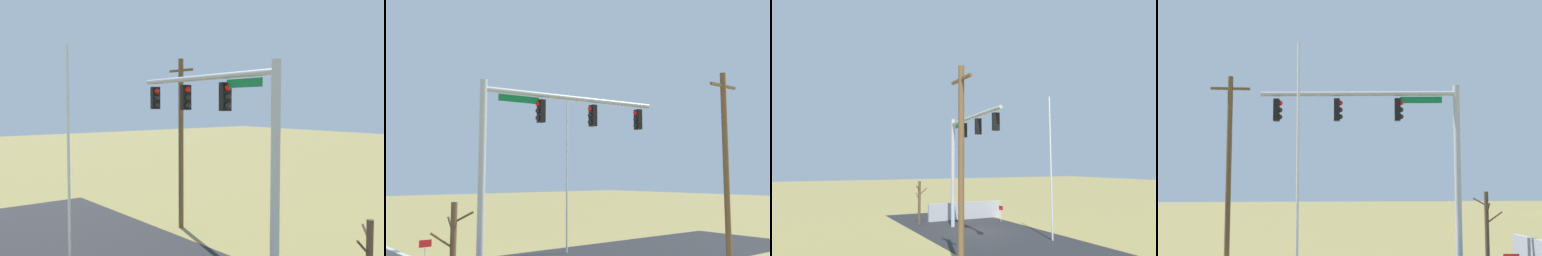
# 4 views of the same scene
# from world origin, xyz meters

# --- Properties ---
(signal_mast) EXTENTS (8.51, 1.25, 7.79)m
(signal_mast) POSITION_xyz_m (-0.13, 1.24, 5.59)
(signal_mast) COLOR #B2B5BA
(signal_mast) RESTS_ON ground_plane
(flagpole) EXTENTS (0.10, 0.10, 8.60)m
(flagpole) POSITION_xyz_m (-4.44, -2.50, 4.30)
(flagpole) COLOR silver
(flagpole) RESTS_ON ground_plane
(utility_pole) EXTENTS (1.90, 0.26, 8.79)m
(utility_pole) POSITION_xyz_m (-7.78, 5.02, 4.56)
(utility_pole) COLOR brown
(utility_pole) RESTS_ON ground_plane
(bare_tree) EXTENTS (1.27, 1.02, 3.21)m
(bare_tree) POSITION_xyz_m (4.20, 2.86, 1.67)
(bare_tree) COLOR brown
(bare_tree) RESTS_ON ground_plane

